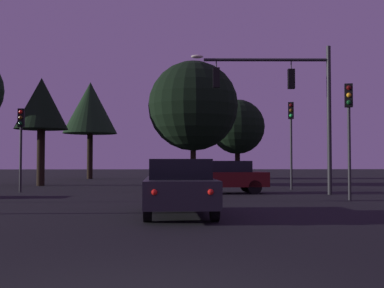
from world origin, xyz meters
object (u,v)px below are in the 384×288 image
Objects in this scene: traffic_light_corner_right at (21,133)px; car_crossing_left at (223,176)px; traffic_light_corner_left at (291,128)px; tree_center_horizon at (193,106)px; tree_lot_edge at (237,127)px; tree_left_far at (41,105)px; traffic_light_far_side at (349,118)px; car_nearside_lane at (179,186)px; tree_behind_sign at (90,108)px; traffic_signal_mast_arm at (289,93)px.

car_crossing_left is (9.75, -1.43, -2.11)m from traffic_light_corner_right.
car_crossing_left is at bearing -142.40° from traffic_light_corner_left.
tree_center_horizon is at bearing 136.42° from traffic_light_corner_left.
tree_left_far is at bearing -137.55° from tree_lot_edge.
traffic_light_corner_right is 15.27m from traffic_light_far_side.
tree_lot_edge reaches higher than car_nearside_lane.
traffic_light_corner_left is 23.26m from tree_behind_sign.
tree_left_far is at bearing 177.16° from tree_center_horizon.
tree_lot_edge reaches higher than traffic_light_far_side.
tree_behind_sign is 16.38m from tree_center_horizon.
tree_left_far is 0.86× the size of tree_center_horizon.
tree_lot_edge reaches higher than car_crossing_left.
traffic_light_far_side is (14.05, -5.97, 0.26)m from traffic_light_corner_right.
traffic_signal_mast_arm is at bearing -11.04° from traffic_light_corner_right.
tree_lot_edge is (-0.17, 18.36, 1.40)m from traffic_light_corner_left.
car_nearside_lane is at bearing -116.75° from traffic_light_corner_left.
tree_behind_sign reaches higher than traffic_light_far_side.
traffic_light_corner_left reaches higher than car_nearside_lane.
car_crossing_left is at bearing -38.52° from tree_left_far.
car_nearside_lane is at bearing -101.35° from tree_lot_edge.
tree_center_horizon is (-0.95, 7.87, 4.21)m from car_crossing_left.
tree_center_horizon is at bearing -2.84° from tree_left_far.
car_nearside_lane is at bearing -121.51° from traffic_signal_mast_arm.
tree_lot_edge is at bearing 90.52° from traffic_light_corner_left.
traffic_signal_mast_arm is 4.87m from car_crossing_left.
traffic_signal_mast_arm is at bearing 111.95° from traffic_light_far_side.
traffic_light_corner_left is at bearing -43.58° from tree_center_horizon.
traffic_light_corner_left is at bearing 6.95° from traffic_light_corner_right.
traffic_light_far_side is 8.69m from car_nearside_lane.
car_crossing_left is at bearing -8.36° from traffic_light_corner_right.
tree_left_far is at bearing 114.35° from car_nearside_lane.
traffic_light_corner_left is 1.01× the size of car_nearside_lane.
traffic_light_corner_left is at bearing 63.25° from car_nearside_lane.
tree_center_horizon reaches higher than tree_lot_edge.
tree_lot_edge is at bearing 42.45° from tree_left_far.
traffic_light_corner_left is 13.90m from traffic_light_corner_right.
tree_center_horizon is (-5.25, 12.40, 1.85)m from traffic_light_far_side.
tree_behind_sign is (-13.74, 26.35, 3.21)m from traffic_light_far_side.
traffic_light_corner_left reaches higher than car_crossing_left.
traffic_signal_mast_arm is 0.94× the size of tree_lot_edge.
car_crossing_left is 0.63× the size of tree_left_far.
traffic_light_far_side is at bearing 37.20° from car_nearside_lane.
tree_center_horizon is (1.41, 17.46, 4.21)m from car_nearside_lane.
tree_left_far is (-13.36, 9.37, 0.50)m from traffic_signal_mast_arm.
traffic_light_corner_right is 10.08m from car_crossing_left.
tree_center_horizon is (8.49, -13.95, -1.36)m from tree_behind_sign.
traffic_light_far_side is at bearing -88.09° from traffic_light_corner_left.
traffic_light_far_side is 0.57× the size of tree_center_horizon.
traffic_signal_mast_arm is at bearing -66.67° from tree_center_horizon.
tree_behind_sign reaches higher than car_crossing_left.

